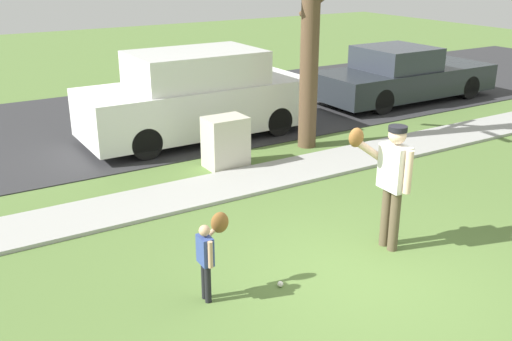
{
  "coord_description": "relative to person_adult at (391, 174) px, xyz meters",
  "views": [
    {
      "loc": [
        -4.56,
        -4.79,
        3.83
      ],
      "look_at": [
        -0.58,
        1.74,
        1.0
      ],
      "focal_mm": 41.25,
      "sensor_mm": 36.0,
      "label": 1
    }
  ],
  "objects": [
    {
      "name": "parked_pickup_dark",
      "position": [
        6.43,
        6.25,
        -0.41
      ],
      "size": [
        5.2,
        1.95,
        1.48
      ],
      "color": "#23282D",
      "rests_on": "road_surface"
    },
    {
      "name": "sidewalk_strip",
      "position": [
        -0.76,
        3.11,
        -1.06
      ],
      "size": [
        36.0,
        1.2,
        0.06
      ],
      "primitive_type": "cube",
      "color": "#A3A39E",
      "rests_on": "ground"
    },
    {
      "name": "person_adult",
      "position": [
        0.0,
        0.0,
        0.0
      ],
      "size": [
        0.69,
        0.66,
        1.74
      ],
      "rotation": [
        0.0,
        0.0,
        3.1
      ],
      "color": "brown",
      "rests_on": "ground"
    },
    {
      "name": "utility_cabinet",
      "position": [
        -0.3,
        4.04,
        -0.6
      ],
      "size": [
        0.78,
        0.57,
        0.97
      ],
      "primitive_type": "cube",
      "color": "beige",
      "rests_on": "ground"
    },
    {
      "name": "person_child",
      "position": [
        -2.63,
        0.14,
        -0.43
      ],
      "size": [
        0.45,
        0.38,
        1.02
      ],
      "rotation": [
        0.0,
        0.0,
        6.24
      ],
      "color": "black",
      "rests_on": "ground"
    },
    {
      "name": "parked_van_white",
      "position": [
        0.1,
        6.07,
        -0.18
      ],
      "size": [
        5.0,
        1.95,
        1.88
      ],
      "color": "silver",
      "rests_on": "road_surface"
    },
    {
      "name": "street_tree_near",
      "position": [
        1.77,
        4.26,
        1.45
      ],
      "size": [
        1.84,
        1.88,
        4.74
      ],
      "color": "brown",
      "rests_on": "ground"
    },
    {
      "name": "ground_plane",
      "position": [
        -0.76,
        3.01,
        -1.09
      ],
      "size": [
        48.0,
        48.0,
        0.0
      ],
      "primitive_type": "plane",
      "color": "#567538"
    },
    {
      "name": "road_surface",
      "position": [
        -0.76,
        8.11,
        -1.08
      ],
      "size": [
        36.0,
        6.8,
        0.02
      ],
      "primitive_type": "cube",
      "color": "#2D2D30",
      "rests_on": "ground"
    },
    {
      "name": "baseball",
      "position": [
        -1.81,
        -0.1,
        -1.05
      ],
      "size": [
        0.07,
        0.07,
        0.07
      ],
      "primitive_type": "sphere",
      "color": "white",
      "rests_on": "ground"
    }
  ]
}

